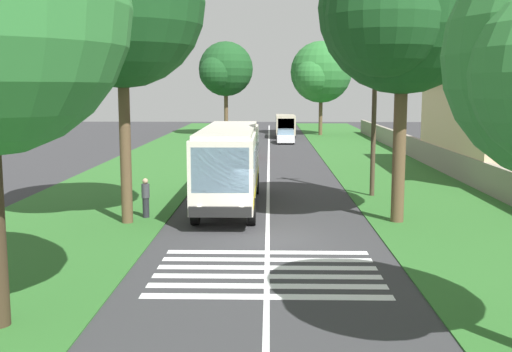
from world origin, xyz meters
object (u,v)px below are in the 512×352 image
(trailing_minibus_0, at_px, (285,124))
(pedestrian, at_px, (146,197))
(utility_pole, at_px, (374,107))
(trailing_car_0, at_px, (243,149))
(roadside_tree_left_1, at_px, (225,70))
(coach_bus, at_px, (229,161))
(trailing_car_1, at_px, (248,142))
(roadside_tree_left_2, at_px, (117,8))
(roadside_tree_right_2, at_px, (398,14))
(roadside_tree_right_0, at_px, (320,73))
(trailing_car_2, at_px, (285,136))

(trailing_minibus_0, bearing_deg, pedestrian, 170.86)
(utility_pole, bearing_deg, trailing_car_0, 22.49)
(roadside_tree_left_1, height_order, pedestrian, roadside_tree_left_1)
(coach_bus, height_order, trailing_car_1, coach_bus)
(coach_bus, bearing_deg, roadside_tree_left_2, 131.60)
(roadside_tree_right_2, relative_size, pedestrian, 7.11)
(trailing_car_0, relative_size, trailing_minibus_0, 0.72)
(coach_bus, xyz_separation_m, roadside_tree_right_0, (44.47, -7.71, 5.08))
(trailing_car_1, xyz_separation_m, roadside_tree_left_2, (-31.29, 4.09, 7.97))
(trailing_car_0, relative_size, roadside_tree_left_1, 0.39)
(roadside_tree_left_2, bearing_deg, trailing_car_2, -11.44)
(roadside_tree_right_0, bearing_deg, coach_bus, 170.17)
(roadside_tree_left_1, relative_size, roadside_tree_left_2, 0.90)
(trailing_car_0, distance_m, utility_pole, 19.76)
(trailing_car_0, bearing_deg, roadside_tree_right_0, -18.63)
(roadside_tree_left_2, distance_m, pedestrian, 7.82)
(trailing_car_1, height_order, pedestrian, pedestrian)
(trailing_car_0, relative_size, pedestrian, 2.54)
(trailing_car_2, xyz_separation_m, roadside_tree_left_1, (10.64, 6.91, 6.90))
(trailing_car_1, distance_m, pedestrian, 30.53)
(trailing_minibus_0, bearing_deg, trailing_car_2, 178.69)
(coach_bus, bearing_deg, trailing_car_0, 0.72)
(trailing_car_2, bearing_deg, coach_bus, 174.16)
(trailing_car_0, bearing_deg, trailing_minibus_0, -10.92)
(trailing_minibus_0, xyz_separation_m, pedestrian, (-43.80, 7.05, -0.64))
(trailing_minibus_0, height_order, utility_pole, utility_pole)
(roadside_tree_left_1, relative_size, pedestrian, 6.44)
(roadside_tree_right_0, bearing_deg, trailing_car_2, 158.02)
(roadside_tree_right_0, height_order, utility_pole, roadside_tree_right_0)
(trailing_car_1, xyz_separation_m, roadside_tree_right_2, (-30.73, -7.05, 7.77))
(coach_bus, height_order, trailing_car_0, coach_bus)
(roadside_tree_right_2, bearing_deg, trailing_minibus_0, 4.33)
(coach_bus, relative_size, roadside_tree_left_2, 0.92)
(trailing_minibus_0, xyz_separation_m, utility_pole, (-38.12, -3.51, 3.02))
(trailing_car_1, xyz_separation_m, roadside_tree_right_0, (16.87, -7.77, 6.56))
(trailing_car_1, bearing_deg, pedestrian, 173.70)
(trailing_car_1, height_order, roadside_tree_right_2, roadside_tree_right_2)
(trailing_car_0, height_order, trailing_car_2, same)
(roadside_tree_left_1, bearing_deg, trailing_car_1, -168.79)
(roadside_tree_right_0, bearing_deg, roadside_tree_left_2, 166.17)
(roadside_tree_right_2, bearing_deg, roadside_tree_left_2, 92.87)
(trailing_car_2, bearing_deg, trailing_car_0, 164.13)
(trailing_car_1, distance_m, roadside_tree_left_1, 18.68)
(trailing_car_2, relative_size, roadside_tree_left_1, 0.39)
(roadside_tree_left_1, bearing_deg, trailing_car_2, -147.00)
(pedestrian, bearing_deg, trailing_car_1, -6.30)
(trailing_car_1, height_order, roadside_tree_right_0, roadside_tree_right_0)
(utility_pole, bearing_deg, roadside_tree_left_1, 14.24)
(roadside_tree_left_1, distance_m, roadside_tree_right_2, 48.89)
(trailing_minibus_0, distance_m, utility_pole, 38.40)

